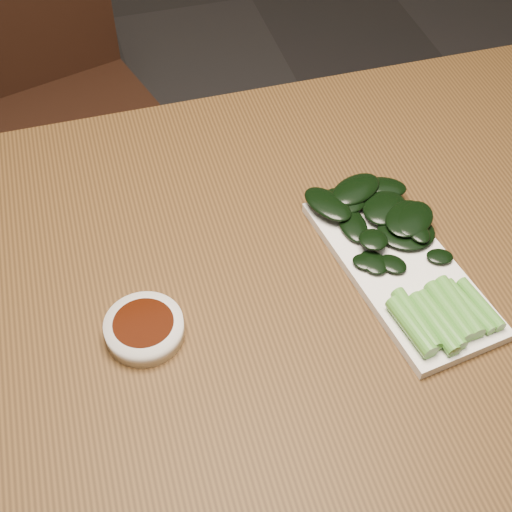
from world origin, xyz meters
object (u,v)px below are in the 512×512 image
sauce_bowl (144,328)px  gai_lan (397,245)px  serving_plate (400,267)px  chair_far (59,89)px  table (255,315)px

sauce_bowl → gai_lan: (0.34, 0.03, 0.01)m
sauce_bowl → serving_plate: 0.34m
chair_far → sauce_bowl: 0.96m
table → sauce_bowl: size_ratio=14.73×
gai_lan → sauce_bowl: bearing=-174.7°
gai_lan → table: bearing=176.6°
table → chair_far: chair_far is taller
table → gai_lan: (0.19, -0.01, 0.10)m
table → serving_plate: (0.19, -0.03, 0.08)m
chair_far → serving_plate: bearing=-81.8°
table → sauce_bowl: 0.18m
sauce_bowl → gai_lan: size_ratio=0.30×
table → sauce_bowl: (-0.15, -0.04, 0.09)m
chair_far → sauce_bowl: chair_far is taller
chair_far → serving_plate: 1.03m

